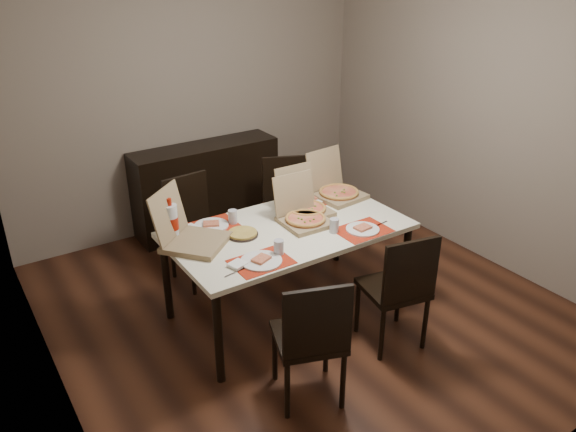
{
  "coord_description": "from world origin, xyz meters",
  "views": [
    {
      "loc": [
        -2.26,
        -3.16,
        2.66
      ],
      "look_at": [
        -0.15,
        0.03,
        0.85
      ],
      "focal_mm": 35.0,
      "sensor_mm": 36.0,
      "label": 1
    }
  ],
  "objects_px": {
    "dip_bowl": "(290,213)",
    "soda_bottle": "(171,222)",
    "chair_near_left": "(312,337)",
    "sideboard": "(207,187)",
    "dining_table": "(288,236)",
    "chair_near_right": "(399,286)",
    "pizza_box_center": "(303,216)",
    "chair_far_left": "(194,224)",
    "chair_far_right": "(287,203)"
  },
  "relations": [
    {
      "from": "dining_table",
      "to": "chair_far_left",
      "type": "distance_m",
      "value": 1.0
    },
    {
      "from": "chair_far_left",
      "to": "soda_bottle",
      "type": "xyz_separation_m",
      "value": [
        -0.43,
        -0.59,
        0.38
      ]
    },
    {
      "from": "chair_far_right",
      "to": "pizza_box_center",
      "type": "bearing_deg",
      "value": -115.48
    },
    {
      "from": "sideboard",
      "to": "dip_bowl",
      "type": "height_order",
      "value": "sideboard"
    },
    {
      "from": "dining_table",
      "to": "chair_far_right",
      "type": "distance_m",
      "value": 1.02
    },
    {
      "from": "chair_near_right",
      "to": "dip_bowl",
      "type": "height_order",
      "value": "chair_near_right"
    },
    {
      "from": "sideboard",
      "to": "pizza_box_center",
      "type": "bearing_deg",
      "value": -90.0
    },
    {
      "from": "chair_far_left",
      "to": "chair_near_right",
      "type": "bearing_deg",
      "value": -65.28
    },
    {
      "from": "dip_bowl",
      "to": "soda_bottle",
      "type": "height_order",
      "value": "soda_bottle"
    },
    {
      "from": "pizza_box_center",
      "to": "chair_near_right",
      "type": "bearing_deg",
      "value": -72.3
    },
    {
      "from": "chair_near_right",
      "to": "pizza_box_center",
      "type": "distance_m",
      "value": 0.91
    },
    {
      "from": "chair_near_right",
      "to": "dip_bowl",
      "type": "bearing_deg",
      "value": 105.31
    },
    {
      "from": "chair_near_left",
      "to": "dip_bowl",
      "type": "bearing_deg",
      "value": 62.37
    },
    {
      "from": "dip_bowl",
      "to": "chair_far_left",
      "type": "bearing_deg",
      "value": 125.55
    },
    {
      "from": "dining_table",
      "to": "chair_near_left",
      "type": "relative_size",
      "value": 1.94
    },
    {
      "from": "dining_table",
      "to": "chair_far_left",
      "type": "height_order",
      "value": "chair_far_left"
    },
    {
      "from": "chair_near_left",
      "to": "soda_bottle",
      "type": "xyz_separation_m",
      "value": [
        -0.36,
        1.25,
        0.38
      ]
    },
    {
      "from": "chair_far_left",
      "to": "soda_bottle",
      "type": "relative_size",
      "value": 2.89
    },
    {
      "from": "chair_far_left",
      "to": "pizza_box_center",
      "type": "distance_m",
      "value": 1.08
    },
    {
      "from": "chair_near_right",
      "to": "chair_far_left",
      "type": "relative_size",
      "value": 1.0
    },
    {
      "from": "pizza_box_center",
      "to": "dip_bowl",
      "type": "distance_m",
      "value": 0.17
    },
    {
      "from": "chair_near_left",
      "to": "chair_far_left",
      "type": "distance_m",
      "value": 1.84
    },
    {
      "from": "dining_table",
      "to": "chair_near_left",
      "type": "distance_m",
      "value": 1.04
    },
    {
      "from": "chair_near_left",
      "to": "soda_bottle",
      "type": "relative_size",
      "value": 2.89
    },
    {
      "from": "dining_table",
      "to": "chair_near_right",
      "type": "bearing_deg",
      "value": -63.05
    },
    {
      "from": "dining_table",
      "to": "chair_far_right",
      "type": "height_order",
      "value": "chair_far_right"
    },
    {
      "from": "chair_near_right",
      "to": "chair_far_right",
      "type": "bearing_deg",
      "value": 85.28
    },
    {
      "from": "chair_far_right",
      "to": "dip_bowl",
      "type": "relative_size",
      "value": 7.64
    },
    {
      "from": "sideboard",
      "to": "soda_bottle",
      "type": "distance_m",
      "value": 1.78
    },
    {
      "from": "chair_near_left",
      "to": "chair_far_right",
      "type": "distance_m",
      "value": 2.03
    },
    {
      "from": "sideboard",
      "to": "chair_near_right",
      "type": "xyz_separation_m",
      "value": [
        0.26,
        -2.56,
        0.06
      ]
    },
    {
      "from": "pizza_box_center",
      "to": "chair_near_left",
      "type": "bearing_deg",
      "value": -122.05
    },
    {
      "from": "dining_table",
      "to": "dip_bowl",
      "type": "relative_size",
      "value": 14.79
    },
    {
      "from": "chair_near_left",
      "to": "pizza_box_center",
      "type": "relative_size",
      "value": 2.35
    },
    {
      "from": "dining_table",
      "to": "soda_bottle",
      "type": "xyz_separation_m",
      "value": [
        -0.8,
        0.32,
        0.2
      ]
    },
    {
      "from": "pizza_box_center",
      "to": "dip_bowl",
      "type": "bearing_deg",
      "value": 92.99
    },
    {
      "from": "dining_table",
      "to": "chair_far_left",
      "type": "bearing_deg",
      "value": 112.66
    },
    {
      "from": "sideboard",
      "to": "chair_near_right",
      "type": "bearing_deg",
      "value": -84.16
    },
    {
      "from": "sideboard",
      "to": "dining_table",
      "type": "height_order",
      "value": "sideboard"
    },
    {
      "from": "soda_bottle",
      "to": "chair_near_right",
      "type": "bearing_deg",
      "value": -42.74
    },
    {
      "from": "chair_near_right",
      "to": "dining_table",
      "type": "bearing_deg",
      "value": 116.95
    },
    {
      "from": "chair_near_right",
      "to": "chair_far_left",
      "type": "height_order",
      "value": "same"
    },
    {
      "from": "chair_far_left",
      "to": "soda_bottle",
      "type": "distance_m",
      "value": 0.82
    },
    {
      "from": "chair_near_right",
      "to": "chair_far_left",
      "type": "bearing_deg",
      "value": 114.72
    },
    {
      "from": "soda_bottle",
      "to": "sideboard",
      "type": "bearing_deg",
      "value": 56.41
    },
    {
      "from": "chair_near_left",
      "to": "soda_bottle",
      "type": "distance_m",
      "value": 1.35
    },
    {
      "from": "sideboard",
      "to": "chair_far_left",
      "type": "distance_m",
      "value": 1.0
    },
    {
      "from": "soda_bottle",
      "to": "chair_far_left",
      "type": "bearing_deg",
      "value": 54.13
    },
    {
      "from": "dining_table",
      "to": "sideboard",
      "type": "bearing_deg",
      "value": 85.14
    },
    {
      "from": "dining_table",
      "to": "dip_bowl",
      "type": "height_order",
      "value": "dip_bowl"
    }
  ]
}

